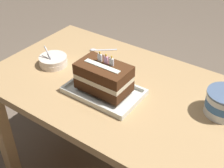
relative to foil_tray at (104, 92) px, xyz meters
name	(u,v)px	position (x,y,z in m)	size (l,w,h in m)	color
dining_table	(119,104)	(0.03, 0.08, -0.11)	(1.18, 0.69, 0.69)	tan
foil_tray	(104,92)	(0.00, 0.00, 0.00)	(0.31, 0.20, 0.02)	silver
birthday_cake	(104,77)	(0.00, 0.00, 0.07)	(0.21, 0.13, 0.16)	#4A2915
bowl_stack	(53,61)	(-0.33, 0.04, 0.01)	(0.13, 0.13, 0.10)	silver
ice_cream_tub	(224,103)	(0.44, 0.16, 0.04)	(0.14, 0.14, 0.10)	white
serving_spoon_near_tray	(97,50)	(-0.24, 0.27, 0.00)	(0.12, 0.10, 0.01)	silver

